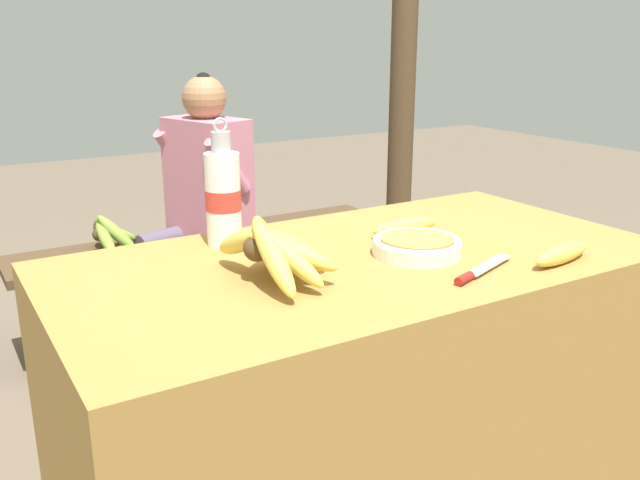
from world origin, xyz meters
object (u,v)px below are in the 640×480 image
Objects in this scene: serving_bowl at (417,245)px; banana_bunch_ripe at (274,247)px; water_bottle at (223,196)px; seated_vendor at (200,192)px; wooden_bench at (209,251)px; loose_banana_front at (562,254)px; support_post_far at (405,17)px; loose_banana_side at (405,226)px; knife at (476,272)px; banana_bunch_green at (109,233)px.

banana_bunch_ripe is at bearing 176.40° from serving_bowl.
seated_vendor is at bearing 72.13° from water_bottle.
wooden_bench is (0.37, 1.07, -0.50)m from water_bottle.
wooden_bench is at bearing 74.18° from banana_bunch_ripe.
seated_vendor is (0.33, 1.03, -0.23)m from water_bottle.
banana_bunch_ripe is at bearing 158.41° from loose_banana_front.
water_bottle is 0.20× the size of wooden_bench.
water_bottle is at bearing -109.27° from wooden_bench.
water_bottle is 2.14m from support_post_far.
loose_banana_front is 0.41m from loose_banana_side.
loose_banana_side is at bearing -86.86° from wooden_bench.
banana_bunch_ripe is 0.67m from loose_banana_front.
serving_bowl is at bearing -90.57° from wooden_bench.
seated_vendor is at bearing 75.44° from banana_bunch_ripe.
knife is (-0.07, -0.34, -0.01)m from loose_banana_side.
serving_bowl is (0.37, -0.02, -0.05)m from banana_bunch_ripe.
banana_bunch_green is (-0.03, 1.06, -0.35)m from water_bottle.
support_post_far is at bearing 53.33° from serving_bowl.
loose_banana_front is at bearing -28.12° from knife.
banana_bunch_ripe is 0.13× the size of support_post_far.
banana_bunch_ripe is 1.53× the size of knife.
wooden_bench is at bearing 1.13° from banana_bunch_green.
banana_bunch_ripe reaches higher than banana_bunch_green.
water_bottle is at bearing -88.24° from banana_bunch_green.
seated_vendor is (0.34, 1.32, -0.18)m from banana_bunch_ripe.
seated_vendor is at bearing -165.64° from support_post_far.
banana_bunch_ripe reaches higher than knife.
serving_bowl is 1.45m from banana_bunch_green.
knife is at bearing -123.50° from support_post_far.
water_bottle is at bearing 107.22° from knife.
support_post_far is (1.27, 0.32, 0.69)m from seated_vendor.
banana_bunch_ripe is 1.39m from banana_bunch_green.
knife is (-0.23, 0.03, -0.01)m from loose_banana_front.
banana_bunch_ripe is 0.47m from loose_banana_side.
loose_banana_side is at bearing 78.12° from seated_vendor.
loose_banana_front is (0.62, -0.24, -0.05)m from banana_bunch_ripe.
loose_banana_side is at bearing -20.29° from water_bottle.
support_post_far is (0.99, 1.88, 0.57)m from loose_banana_front.
loose_banana_front is at bearing 82.80° from seated_vendor.
loose_banana_front reaches higher than banana_bunch_green.
loose_banana_front is at bearing -68.17° from banana_bunch_green.
loose_banana_front and loose_banana_side have the same top height.
loose_banana_side is (0.44, -0.16, -0.10)m from water_bottle.
serving_bowl is at bearing 74.64° from knife.
banana_bunch_ripe is 2.36m from support_post_far.
loose_banana_side reaches higher than wooden_bench.
water_bottle is (0.01, 0.29, 0.05)m from banana_bunch_ripe.
water_bottle is (-0.36, 0.31, 0.10)m from serving_bowl.
loose_banana_front is 0.13× the size of wooden_bench.
support_post_far reaches higher than loose_banana_front.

